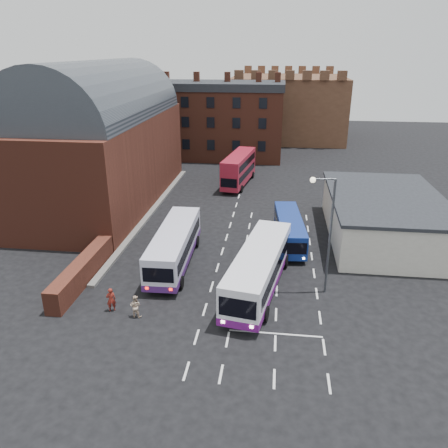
# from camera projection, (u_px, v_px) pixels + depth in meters

# --- Properties ---
(ground) EXTENTS (180.00, 180.00, 0.00)m
(ground) POSITION_uv_depth(u_px,v_px,m) (207.00, 303.00, 31.52)
(ground) COLOR black
(railway_station) EXTENTS (12.00, 28.00, 16.00)m
(railway_station) POSITION_uv_depth(u_px,v_px,m) (102.00, 138.00, 49.81)
(railway_station) COLOR #602B1E
(railway_station) RESTS_ON ground
(forecourt_wall) EXTENTS (1.20, 10.00, 1.80)m
(forecourt_wall) POSITION_uv_depth(u_px,v_px,m) (82.00, 271.00, 34.21)
(forecourt_wall) COLOR #602B1E
(forecourt_wall) RESTS_ON ground
(cream_building) EXTENTS (10.40, 16.40, 4.25)m
(cream_building) POSITION_uv_depth(u_px,v_px,m) (384.00, 216.00, 41.86)
(cream_building) COLOR beige
(cream_building) RESTS_ON ground
(brick_terrace) EXTENTS (22.00, 10.00, 11.00)m
(brick_terrace) POSITION_uv_depth(u_px,v_px,m) (215.00, 124.00, 72.51)
(brick_terrace) COLOR brown
(brick_terrace) RESTS_ON ground
(castle_keep) EXTENTS (22.00, 22.00, 12.00)m
(castle_keep) POSITION_uv_depth(u_px,v_px,m) (287.00, 107.00, 89.33)
(castle_keep) COLOR brown
(castle_keep) RESTS_ON ground
(bus_white_outbound) EXTENTS (3.11, 11.50, 3.12)m
(bus_white_outbound) POSITION_uv_depth(u_px,v_px,m) (174.00, 244.00, 36.66)
(bus_white_outbound) COLOR silver
(bus_white_outbound) RESTS_ON ground
(bus_white_inbound) EXTENTS (4.78, 12.44, 3.31)m
(bus_white_inbound) POSITION_uv_depth(u_px,v_px,m) (259.00, 267.00, 32.57)
(bus_white_inbound) COLOR white
(bus_white_inbound) RESTS_ON ground
(bus_blue) EXTENTS (3.03, 9.54, 2.56)m
(bus_blue) POSITION_uv_depth(u_px,v_px,m) (289.00, 228.00, 40.76)
(bus_blue) COLOR navy
(bus_blue) RESTS_ON ground
(bus_red_double) EXTENTS (3.81, 10.56, 4.13)m
(bus_red_double) POSITION_uv_depth(u_px,v_px,m) (239.00, 169.00, 58.27)
(bus_red_double) COLOR maroon
(bus_red_double) RESTS_ON ground
(street_lamp) EXTENTS (1.82, 0.47, 8.98)m
(street_lamp) POSITION_uv_depth(u_px,v_px,m) (327.00, 226.00, 30.99)
(street_lamp) COLOR #45484E
(street_lamp) RESTS_ON ground
(pedestrian_red) EXTENTS (0.77, 0.67, 1.78)m
(pedestrian_red) POSITION_uv_depth(u_px,v_px,m) (111.00, 300.00, 30.33)
(pedestrian_red) COLOR maroon
(pedestrian_red) RESTS_ON ground
(pedestrian_beige) EXTENTS (0.87, 0.72, 1.62)m
(pedestrian_beige) POSITION_uv_depth(u_px,v_px,m) (135.00, 306.00, 29.70)
(pedestrian_beige) COLOR #C7AB91
(pedestrian_beige) RESTS_ON ground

